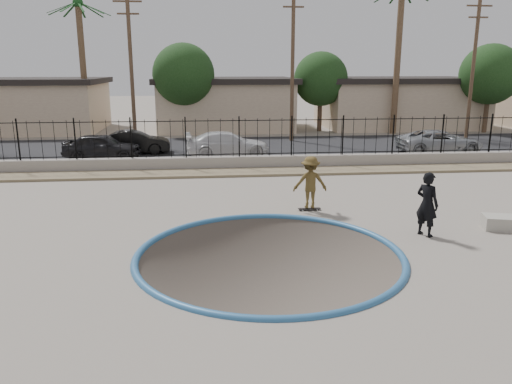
{
  "coord_description": "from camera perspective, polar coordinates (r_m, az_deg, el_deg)",
  "views": [
    {
      "loc": [
        -1.57,
        -13.05,
        4.77
      ],
      "look_at": [
        -0.04,
        2.0,
        0.94
      ],
      "focal_mm": 35.0,
      "sensor_mm": 36.0,
      "label": 1
    }
  ],
  "objects": [
    {
      "name": "retaining_wall",
      "position": [
        23.82,
        -1.92,
        3.38
      ],
      "size": [
        42.0,
        0.45,
        0.6
      ],
      "primitive_type": "cube",
      "color": "gray",
      "rests_on": "ground"
    },
    {
      "name": "house_east",
      "position": [
        42.59,
        15.9,
        9.9
      ],
      "size": [
        12.6,
        8.6,
        3.9
      ],
      "color": "tan",
      "rests_on": "ground"
    },
    {
      "name": "palm_right",
      "position": [
        37.67,
        16.1,
        17.56
      ],
      "size": [
        2.3,
        2.3,
        10.3
      ],
      "color": "brown",
      "rests_on": "ground"
    },
    {
      "name": "utility_pole_mid",
      "position": [
        32.53,
        4.2,
        14.49
      ],
      "size": [
        1.7,
        0.24,
        9.5
      ],
      "color": "#473323",
      "rests_on": "ground"
    },
    {
      "name": "bowl_pit",
      "position": [
        13.05,
        1.54,
        -7.24
      ],
      "size": [
        6.84,
        6.84,
        1.8
      ],
      "primitive_type": null,
      "color": "#494038",
      "rests_on": "ground"
    },
    {
      "name": "street",
      "position": [
        30.46,
        -2.78,
        5.21
      ],
      "size": [
        90.0,
        8.0,
        0.04
      ],
      "primitive_type": "cube",
      "color": "black",
      "rests_on": "ground"
    },
    {
      "name": "car_b",
      "position": [
        28.62,
        -13.71,
        5.56
      ],
      "size": [
        3.94,
        1.58,
        1.27
      ],
      "primitive_type": "imported",
      "rotation": [
        0.0,
        0.0,
        1.63
      ],
      "color": "black",
      "rests_on": "street"
    },
    {
      "name": "car_c",
      "position": [
        27.04,
        -3.28,
        5.5
      ],
      "size": [
        4.66,
        2.24,
        1.31
      ],
      "primitive_type": "imported",
      "rotation": [
        0.0,
        0.0,
        1.66
      ],
      "color": "silver",
      "rests_on": "street"
    },
    {
      "name": "street_tree_left",
      "position": [
        36.08,
        -8.29,
        13.13
      ],
      "size": [
        4.32,
        4.32,
        6.36
      ],
      "color": "#473323",
      "rests_on": "ground"
    },
    {
      "name": "house_center",
      "position": [
        39.68,
        -3.57,
        10.13
      ],
      "size": [
        10.6,
        8.6,
        3.9
      ],
      "color": "tan",
      "rests_on": "ground"
    },
    {
      "name": "street_tree_mid",
      "position": [
        38.04,
        7.41,
        12.68
      ],
      "size": [
        3.96,
        3.96,
        5.83
      ],
      "color": "#473323",
      "rests_on": "ground"
    },
    {
      "name": "skateboard",
      "position": [
        17.08,
        6.13,
        -1.91
      ],
      "size": [
        0.76,
        0.21,
        0.07
      ],
      "rotation": [
        0.0,
        0.0,
        0.03
      ],
      "color": "black",
      "rests_on": "ground"
    },
    {
      "name": "ground",
      "position": [
        25.77,
        -2.15,
        1.02
      ],
      "size": [
        120.0,
        120.0,
        2.2
      ],
      "primitive_type": "cube",
      "color": "slate",
      "rests_on": "ground"
    },
    {
      "name": "rock_strip",
      "position": [
        22.79,
        -1.72,
        2.26
      ],
      "size": [
        42.0,
        1.6,
        0.11
      ],
      "primitive_type": "cube",
      "color": "#8C7D5C",
      "rests_on": "ground"
    },
    {
      "name": "car_a",
      "position": [
        27.29,
        -17.18,
        5.01
      ],
      "size": [
        4.08,
        1.95,
        1.35
      ],
      "primitive_type": "imported",
      "rotation": [
        0.0,
        0.0,
        1.48
      ],
      "color": "black",
      "rests_on": "street"
    },
    {
      "name": "concrete_ledge",
      "position": [
        16.82,
        27.19,
        -3.18
      ],
      "size": [
        1.73,
        1.11,
        0.4
      ],
      "primitive_type": "cube",
      "rotation": [
        0.0,
        0.0,
        -0.27
      ],
      "color": "#A09B8E",
      "rests_on": "ground"
    },
    {
      "name": "skater",
      "position": [
        16.87,
        6.21,
        0.79
      ],
      "size": [
        1.16,
        0.69,
        1.76
      ],
      "primitive_type": "imported",
      "rotation": [
        0.0,
        0.0,
        3.11
      ],
      "color": "brown",
      "rests_on": "ground"
    },
    {
      "name": "coping_ring",
      "position": [
        13.05,
        1.54,
        -7.24
      ],
      "size": [
        7.04,
        7.04,
        0.2
      ],
      "primitive_type": "torus",
      "color": "#2D6293",
      "rests_on": "ground"
    },
    {
      "name": "palm_mid",
      "position": [
        38.04,
        -19.4,
        16.32
      ],
      "size": [
        2.3,
        2.3,
        9.3
      ],
      "color": "brown",
      "rests_on": "ground"
    },
    {
      "name": "house_west",
      "position": [
        41.86,
        -24.83,
        9.08
      ],
      "size": [
        11.6,
        8.6,
        3.9
      ],
      "color": "tan",
      "rests_on": "ground"
    },
    {
      "name": "car_d",
      "position": [
        29.75,
        20.25,
        5.43
      ],
      "size": [
        4.73,
        2.31,
        1.29
      ],
      "primitive_type": "imported",
      "rotation": [
        0.0,
        0.0,
        1.61
      ],
      "color": "#989CA0",
      "rests_on": "street"
    },
    {
      "name": "fence",
      "position": [
        23.63,
        -1.94,
        6.24
      ],
      "size": [
        40.0,
        0.04,
        1.8
      ],
      "color": "black",
      "rests_on": "retaining_wall"
    },
    {
      "name": "videographer",
      "position": [
        15.06,
        18.96,
        -1.32
      ],
      "size": [
        0.75,
        0.82,
        1.88
      ],
      "primitive_type": "imported",
      "rotation": [
        0.0,
        0.0,
        2.15
      ],
      "color": "black",
      "rests_on": "ground"
    },
    {
      "name": "utility_pole_right",
      "position": [
        36.55,
        23.57,
        12.95
      ],
      "size": [
        1.7,
        0.24,
        9.0
      ],
      "color": "#473323",
      "rests_on": "ground"
    },
    {
      "name": "street_tree_right",
      "position": [
        40.64,
        25.2,
        12.07
      ],
      "size": [
        4.32,
        4.32,
        6.36
      ],
      "color": "#473323",
      "rests_on": "ground"
    },
    {
      "name": "utility_pole_left",
      "position": [
        32.35,
        -14.07,
        13.67
      ],
      "size": [
        1.7,
        0.24,
        9.0
      ],
      "color": "#473323",
      "rests_on": "ground"
    }
  ]
}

